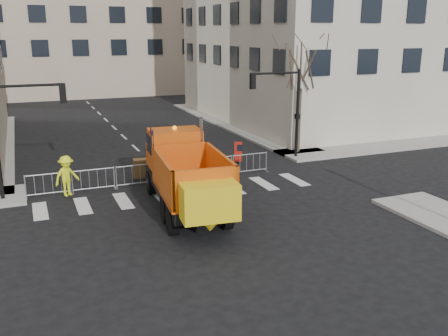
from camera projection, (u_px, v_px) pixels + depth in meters
name	position (u px, v px, depth m)	size (l,w,h in m)	color
ground	(227.00, 235.00, 19.03)	(120.00, 120.00, 0.00)	black
sidewalk_back	(166.00, 176.00, 26.61)	(64.00, 5.00, 0.15)	gray
traffic_light_right	(297.00, 115.00, 29.91)	(0.18, 0.18, 5.40)	black
crowd_barriers	(157.00, 173.00, 25.40)	(12.60, 0.60, 1.10)	#9EA0A5
street_tree	(300.00, 95.00, 30.78)	(3.00, 3.00, 7.50)	#382B21
plow_truck	(186.00, 173.00, 21.13)	(3.72, 10.13, 3.85)	black
cop_a	(156.00, 168.00, 24.69)	(0.71, 0.47, 1.95)	black
cop_b	(172.00, 169.00, 24.95)	(0.86, 0.67, 1.77)	black
cop_c	(173.00, 170.00, 25.05)	(0.94, 0.39, 1.60)	black
worker	(67.00, 176.00, 22.93)	(1.22, 0.70, 1.89)	#EEF91D
newspaper_box	(238.00, 152.00, 29.28)	(0.45, 0.40, 1.10)	#B3190D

